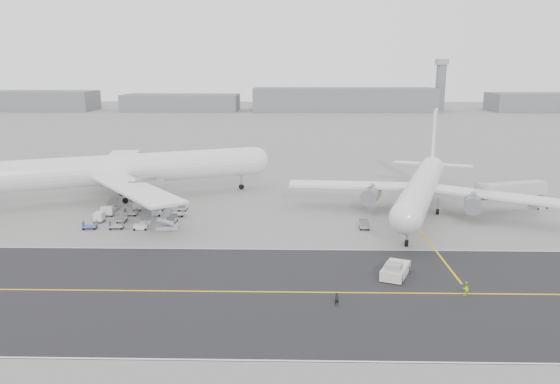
{
  "coord_description": "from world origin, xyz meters",
  "views": [
    {
      "loc": [
        8.6,
        -79.56,
        26.64
      ],
      "look_at": [
        6.54,
        12.0,
        5.54
      ],
      "focal_mm": 35.0,
      "sensor_mm": 36.0,
      "label": 1
    }
  ],
  "objects_px": {
    "ground_crew_b": "(466,288)",
    "airliner_b": "(422,186)",
    "ground_crew_a": "(337,299)",
    "jet_bridge": "(512,191)",
    "pushback_tug": "(395,270)",
    "airliner_a": "(124,169)",
    "control_tower": "(441,84)"
  },
  "relations": [
    {
      "from": "airliner_a",
      "to": "airliner_b",
      "type": "distance_m",
      "value": 59.1
    },
    {
      "from": "pushback_tug",
      "to": "ground_crew_b",
      "type": "distance_m",
      "value": 9.3
    },
    {
      "from": "control_tower",
      "to": "jet_bridge",
      "type": "height_order",
      "value": "control_tower"
    },
    {
      "from": "airliner_b",
      "to": "ground_crew_a",
      "type": "distance_m",
      "value": 45.12
    },
    {
      "from": "control_tower",
      "to": "pushback_tug",
      "type": "relative_size",
      "value": 4.13
    },
    {
      "from": "jet_bridge",
      "to": "control_tower",
      "type": "bearing_deg",
      "value": 60.98
    },
    {
      "from": "airliner_b",
      "to": "pushback_tug",
      "type": "bearing_deg",
      "value": -89.65
    },
    {
      "from": "ground_crew_a",
      "to": "airliner_b",
      "type": "bearing_deg",
      "value": 47.91
    },
    {
      "from": "jet_bridge",
      "to": "ground_crew_a",
      "type": "height_order",
      "value": "jet_bridge"
    },
    {
      "from": "control_tower",
      "to": "ground_crew_a",
      "type": "bearing_deg",
      "value": -106.74
    },
    {
      "from": "airliner_b",
      "to": "jet_bridge",
      "type": "bearing_deg",
      "value": 25.76
    },
    {
      "from": "jet_bridge",
      "to": "ground_crew_a",
      "type": "relative_size",
      "value": 9.38
    },
    {
      "from": "control_tower",
      "to": "ground_crew_b",
      "type": "height_order",
      "value": "control_tower"
    },
    {
      "from": "airliner_a",
      "to": "ground_crew_a",
      "type": "height_order",
      "value": "airliner_a"
    },
    {
      "from": "control_tower",
      "to": "airliner_a",
      "type": "relative_size",
      "value": 0.52
    },
    {
      "from": "jet_bridge",
      "to": "airliner_b",
      "type": "bearing_deg",
      "value": 169.55
    },
    {
      "from": "pushback_tug",
      "to": "jet_bridge",
      "type": "distance_m",
      "value": 44.03
    },
    {
      "from": "control_tower",
      "to": "jet_bridge",
      "type": "distance_m",
      "value": 249.2
    },
    {
      "from": "airliner_b",
      "to": "pushback_tug",
      "type": "xyz_separation_m",
      "value": [
        -10.58,
        -31.74,
        -4.21
      ]
    },
    {
      "from": "airliner_a",
      "to": "ground_crew_b",
      "type": "relative_size",
      "value": 34.63
    },
    {
      "from": "ground_crew_b",
      "to": "jet_bridge",
      "type": "bearing_deg",
      "value": -141.11
    },
    {
      "from": "ground_crew_b",
      "to": "ground_crew_a",
      "type": "bearing_deg",
      "value": -11.57
    },
    {
      "from": "pushback_tug",
      "to": "jet_bridge",
      "type": "xyz_separation_m",
      "value": [
        27.97,
        33.87,
        3.0
      ]
    },
    {
      "from": "airliner_a",
      "to": "jet_bridge",
      "type": "bearing_deg",
      "value": -118.68
    },
    {
      "from": "pushback_tug",
      "to": "ground_crew_a",
      "type": "height_order",
      "value": "pushback_tug"
    },
    {
      "from": "jet_bridge",
      "to": "ground_crew_a",
      "type": "xyz_separation_m",
      "value": [
        -36.24,
        -42.9,
        -3.1
      ]
    },
    {
      "from": "ground_crew_a",
      "to": "ground_crew_b",
      "type": "height_order",
      "value": "ground_crew_b"
    },
    {
      "from": "pushback_tug",
      "to": "jet_bridge",
      "type": "height_order",
      "value": "jet_bridge"
    },
    {
      "from": "airliner_b",
      "to": "ground_crew_a",
      "type": "relative_size",
      "value": 31.14
    },
    {
      "from": "airliner_b",
      "to": "jet_bridge",
      "type": "distance_m",
      "value": 17.57
    },
    {
      "from": "ground_crew_b",
      "to": "airliner_b",
      "type": "bearing_deg",
      "value": -118.52
    },
    {
      "from": "control_tower",
      "to": "airliner_a",
      "type": "bearing_deg",
      "value": -118.01
    }
  ]
}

